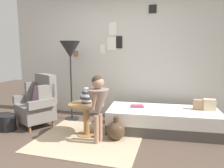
# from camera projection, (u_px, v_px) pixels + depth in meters

# --- Properties ---
(ground_plane) EXTENTS (12.00, 12.00, 0.00)m
(ground_plane) POSITION_uv_depth(u_px,v_px,m) (83.00, 155.00, 3.00)
(ground_plane) COLOR #4C3D33
(gallery_wall) EXTENTS (4.80, 0.12, 2.60)m
(gallery_wall) POSITION_uv_depth(u_px,v_px,m) (118.00, 55.00, 4.64)
(gallery_wall) COLOR beige
(gallery_wall) RESTS_ON ground
(rug) EXTENTS (1.65, 1.46, 0.01)m
(rug) POSITION_uv_depth(u_px,v_px,m) (89.00, 139.00, 3.54)
(rug) COLOR tan
(rug) RESTS_ON ground
(armchair) EXTENTS (0.90, 0.84, 0.97)m
(armchair) POSITION_uv_depth(u_px,v_px,m) (38.00, 103.00, 4.13)
(armchair) COLOR olive
(armchair) RESTS_ON ground
(daybed) EXTENTS (1.96, 0.96, 0.40)m
(daybed) POSITION_uv_depth(u_px,v_px,m) (163.00, 120.00, 3.85)
(daybed) COLOR #4C4742
(daybed) RESTS_ON ground
(pillow_head) EXTENTS (0.20, 0.13, 0.20)m
(pillow_head) POSITION_uv_depth(u_px,v_px,m) (209.00, 105.00, 3.73)
(pillow_head) COLOR beige
(pillow_head) RESTS_ON daybed
(pillow_mid) EXTENTS (0.19, 0.14, 0.17)m
(pillow_mid) POSITION_uv_depth(u_px,v_px,m) (199.00, 104.00, 3.81)
(pillow_mid) COLOR tan
(pillow_mid) RESTS_ON daybed
(side_table) EXTENTS (0.59, 0.59, 0.54)m
(side_table) POSITION_uv_depth(u_px,v_px,m) (86.00, 113.00, 3.65)
(side_table) COLOR #9E7042
(side_table) RESTS_ON ground
(vase_striped) EXTENTS (0.21, 0.21, 0.26)m
(vase_striped) POSITION_uv_depth(u_px,v_px,m) (86.00, 97.00, 3.63)
(vase_striped) COLOR #2D384C
(vase_striped) RESTS_ON side_table
(floor_lamp) EXTENTS (0.40, 0.40, 1.60)m
(floor_lamp) POSITION_uv_depth(u_px,v_px,m) (70.00, 52.00, 4.33)
(floor_lamp) COLOR black
(floor_lamp) RESTS_ON ground
(person_child) EXTENTS (0.34, 0.34, 1.06)m
(person_child) POSITION_uv_depth(u_px,v_px,m) (98.00, 101.00, 3.29)
(person_child) COLOR #A37A60
(person_child) RESTS_ON ground
(book_on_daybed) EXTENTS (0.26, 0.22, 0.03)m
(book_on_daybed) POSITION_uv_depth(u_px,v_px,m) (137.00, 106.00, 3.97)
(book_on_daybed) COLOR #92395F
(book_on_daybed) RESTS_ON daybed
(demijohn_near) EXTENTS (0.30, 0.30, 0.38)m
(demijohn_near) POSITION_uv_depth(u_px,v_px,m) (116.00, 130.00, 3.50)
(demijohn_near) COLOR #473323
(demijohn_near) RESTS_ON ground
(magazine_basket) EXTENTS (0.28, 0.28, 0.28)m
(magazine_basket) POSITION_uv_depth(u_px,v_px,m) (8.00, 123.00, 3.90)
(magazine_basket) COLOR black
(magazine_basket) RESTS_ON ground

